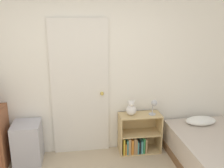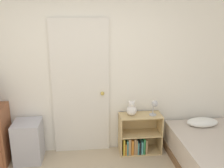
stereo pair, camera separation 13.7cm
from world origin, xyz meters
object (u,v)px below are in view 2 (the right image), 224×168
desk_lamp (155,105)px  storage_bin (28,141)px  bookshelf (137,138)px  teddy_bear (132,109)px  bed (223,162)px

desk_lamp → storage_bin: bearing=-179.7°
bookshelf → teddy_bear: (-0.10, -0.00, 0.49)m
bookshelf → teddy_bear: bearing=-179.5°
bed → bookshelf: bearing=142.6°
bed → teddy_bear: bearing=145.2°
storage_bin → desk_lamp: bearing=0.3°
bookshelf → bed: (0.99, -0.76, -0.01)m
storage_bin → desk_lamp: 1.94m
teddy_bear → storage_bin: bearing=-178.1°
desk_lamp → bed: size_ratio=0.13×
desk_lamp → teddy_bear: bearing=172.8°
storage_bin → bed: bearing=-15.0°
teddy_bear → desk_lamp: size_ratio=0.99×
storage_bin → teddy_bear: size_ratio=2.57×
bookshelf → teddy_bear: teddy_bear is taller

